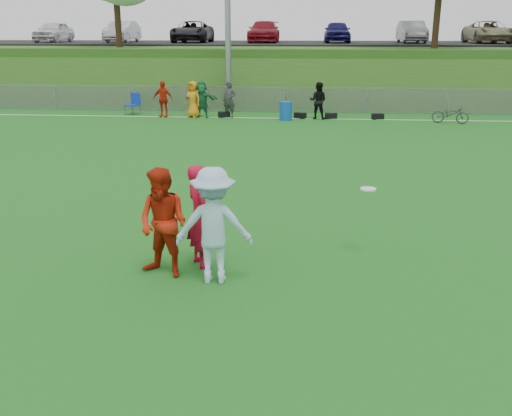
# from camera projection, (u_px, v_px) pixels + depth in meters

# --- Properties ---
(ground) EXTENTS (120.00, 120.00, 0.00)m
(ground) POSITION_uv_depth(u_px,v_px,m) (243.00, 276.00, 9.83)
(ground) COLOR #15651C
(ground) RESTS_ON ground
(sideline_far) EXTENTS (60.00, 0.10, 0.01)m
(sideline_far) POSITION_uv_depth(u_px,v_px,m) (284.00, 118.00, 26.92)
(sideline_far) COLOR white
(sideline_far) RESTS_ON ground
(fence) EXTENTS (58.00, 0.06, 1.30)m
(fence) POSITION_uv_depth(u_px,v_px,m) (286.00, 99.00, 28.63)
(fence) COLOR gray
(fence) RESTS_ON ground
(berm) EXTENTS (120.00, 18.00, 3.00)m
(berm) POSITION_uv_depth(u_px,v_px,m) (292.00, 67.00, 38.81)
(berm) COLOR #2F5718
(berm) RESTS_ON ground
(parking_lot) EXTENTS (120.00, 12.00, 0.10)m
(parking_lot) POSITION_uv_depth(u_px,v_px,m) (293.00, 43.00, 40.24)
(parking_lot) COLOR black
(parking_lot) RESTS_ON berm
(car_row) EXTENTS (32.04, 5.18, 1.44)m
(car_row) POSITION_uv_depth(u_px,v_px,m) (276.00, 32.00, 39.16)
(car_row) COLOR white
(car_row) RESTS_ON parking_lot
(spectator_row) EXTENTS (8.37, 0.85, 1.69)m
(spectator_row) POSITION_uv_depth(u_px,v_px,m) (221.00, 100.00, 26.91)
(spectator_row) COLOR red
(spectator_row) RESTS_ON ground
(gear_bags) EXTENTS (7.84, 0.48, 0.26)m
(gear_bags) POSITION_uv_depth(u_px,v_px,m) (308.00, 116.00, 26.89)
(gear_bags) COLOR black
(gear_bags) RESTS_ON ground
(player_red_left) EXTENTS (0.74, 0.81, 1.86)m
(player_red_left) POSITION_uv_depth(u_px,v_px,m) (199.00, 216.00, 10.06)
(player_red_left) COLOR red
(player_red_left) RESTS_ON ground
(player_red_center) EXTENTS (1.12, 1.01, 1.89)m
(player_red_center) POSITION_uv_depth(u_px,v_px,m) (163.00, 223.00, 9.63)
(player_red_center) COLOR #B7220C
(player_red_center) RESTS_ON ground
(player_blue) EXTENTS (1.33, 0.83, 1.98)m
(player_blue) POSITION_uv_depth(u_px,v_px,m) (214.00, 226.00, 9.37)
(player_blue) COLOR #AACEEB
(player_blue) RESTS_ON ground
(frisbee) EXTENTS (0.29, 0.29, 0.03)m
(frisbee) POSITION_uv_depth(u_px,v_px,m) (368.00, 189.00, 10.43)
(frisbee) COLOR silver
(frisbee) RESTS_ON ground
(recycling_bin) EXTENTS (0.74, 0.74, 0.86)m
(recycling_bin) POSITION_uv_depth(u_px,v_px,m) (286.00, 111.00, 26.28)
(recycling_bin) COLOR #104DB7
(recycling_bin) RESTS_ON ground
(camp_chair) EXTENTS (0.76, 0.77, 1.03)m
(camp_chair) POSITION_uv_depth(u_px,v_px,m) (133.00, 108.00, 28.07)
(camp_chair) COLOR #0F2EAC
(camp_chair) RESTS_ON ground
(bicycle) EXTENTS (1.66, 0.94, 0.83)m
(bicycle) POSITION_uv_depth(u_px,v_px,m) (450.00, 114.00, 25.42)
(bicycle) COLOR #2D2D2F
(bicycle) RESTS_ON ground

